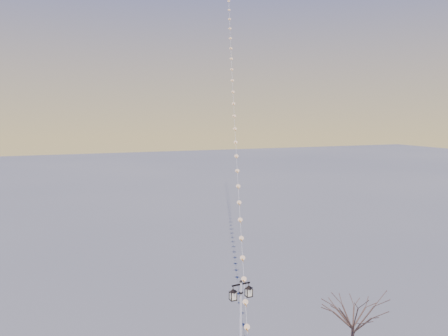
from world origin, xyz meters
name	(u,v)px	position (x,y,z in m)	size (l,w,h in m)	color
street_lamp	(241,327)	(-1.02, 0.07, 3.19)	(1.46, 0.64, 5.77)	black
bare_tree	(353,314)	(5.53, -0.91, 3.20)	(2.78, 2.78, 4.61)	#4A362C
kite_train	(231,28)	(8.04, 23.69, 23.63)	(18.12, 49.21, 47.40)	#33281C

